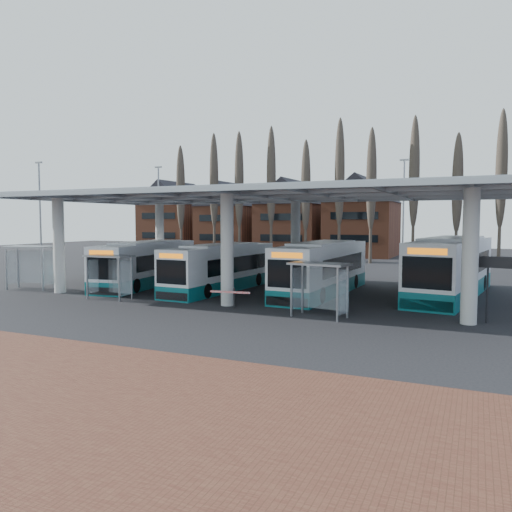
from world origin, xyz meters
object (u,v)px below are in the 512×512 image
at_px(bus_2, 323,269).
at_px(shelter_0, 31,258).
at_px(bus_1, 222,268).
at_px(shelter_2, 321,278).
at_px(bus_3, 452,268).
at_px(shelter_1, 111,267).
at_px(bus_0, 147,264).

xyz_separation_m(bus_2, shelter_0, (-18.58, -5.79, 0.56)).
distance_m(bus_1, shelter_0, 12.89).
distance_m(bus_1, shelter_2, 10.77).
height_order(bus_3, shelter_1, bus_3).
bearing_deg(bus_0, shelter_2, -31.43).
bearing_deg(shelter_0, bus_0, 24.69).
height_order(bus_0, shelter_0, bus_0).
relative_size(bus_0, shelter_1, 4.11).
xyz_separation_m(bus_2, shelter_1, (-10.80, -7.04, 0.33)).
distance_m(bus_0, bus_2, 12.65).
bearing_deg(shelter_1, bus_0, 107.49).
bearing_deg(bus_3, shelter_2, -111.38).
height_order(bus_1, shelter_2, bus_1).
distance_m(bus_0, shelter_1, 6.29).
bearing_deg(shelter_1, bus_1, 55.68).
height_order(bus_0, bus_2, bus_2).
height_order(shelter_1, shelter_2, shelter_2).
bearing_deg(bus_3, shelter_1, -145.31).
xyz_separation_m(bus_3, shelter_2, (-5.40, -9.58, 0.19)).
bearing_deg(bus_1, bus_3, 15.87).
xyz_separation_m(bus_2, bus_3, (7.46, 2.13, 0.15)).
height_order(bus_0, bus_3, bus_3).
distance_m(bus_0, bus_3, 20.31).
height_order(bus_3, shelter_0, bus_3).
height_order(bus_0, bus_1, bus_0).
bearing_deg(shelter_0, bus_2, 3.46).
relative_size(shelter_0, shelter_2, 1.14).
bearing_deg(bus_0, shelter_0, -149.26).
bearing_deg(bus_3, bus_0, -163.03).
bearing_deg(bus_3, bus_1, -159.14).
relative_size(shelter_0, shelter_1, 1.22).
bearing_deg(bus_0, bus_3, 1.16).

